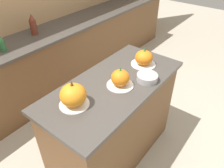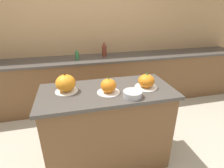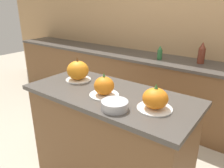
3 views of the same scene
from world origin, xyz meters
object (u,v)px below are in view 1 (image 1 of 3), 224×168
object	(u,v)px
pumpkin_cake_left	(73,95)
pumpkin_cake_center	(120,79)
pumpkin_cake_right	(144,58)
mixing_bowl	(147,78)
bottle_short	(2,44)
bottle_tall	(33,25)

from	to	relation	value
pumpkin_cake_left	pumpkin_cake_center	xyz separation A→B (m)	(0.40, -0.13, -0.02)
pumpkin_cake_center	pumpkin_cake_right	bearing A→B (deg)	3.47
pumpkin_cake_right	mixing_bowl	xyz separation A→B (m)	(-0.21, -0.16, -0.04)
bottle_short	bottle_tall	bearing A→B (deg)	12.89
pumpkin_cake_left	mixing_bowl	world-z (taller)	pumpkin_cake_left
pumpkin_cake_center	bottle_short	world-z (taller)	pumpkin_cake_center
pumpkin_cake_center	mixing_bowl	bearing A→B (deg)	-33.85
pumpkin_cake_right	mixing_bowl	world-z (taller)	pumpkin_cake_right
pumpkin_cake_right	bottle_short	bearing A→B (deg)	114.18
bottle_short	mixing_bowl	world-z (taller)	bottle_short
pumpkin_cake_left	pumpkin_cake_right	bearing A→B (deg)	-7.07
pumpkin_cake_left	mixing_bowl	size ratio (longest dim) A/B	1.25
pumpkin_cake_center	bottle_tall	world-z (taller)	bottle_tall
mixing_bowl	pumpkin_cake_center	bearing A→B (deg)	146.15
bottle_tall	mixing_bowl	bearing A→B (deg)	-92.37
mixing_bowl	bottle_short	bearing A→B (deg)	105.06
pumpkin_cake_center	bottle_tall	xyz separation A→B (m)	(0.28, 1.54, 0.01)
bottle_tall	pumpkin_cake_right	bearing A→B (deg)	-84.75
pumpkin_cake_left	pumpkin_cake_right	distance (m)	0.82
mixing_bowl	bottle_tall	bearing A→B (deg)	87.63
pumpkin_cake_right	mixing_bowl	bearing A→B (deg)	-142.01
pumpkin_cake_center	bottle_short	bearing A→B (deg)	98.60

